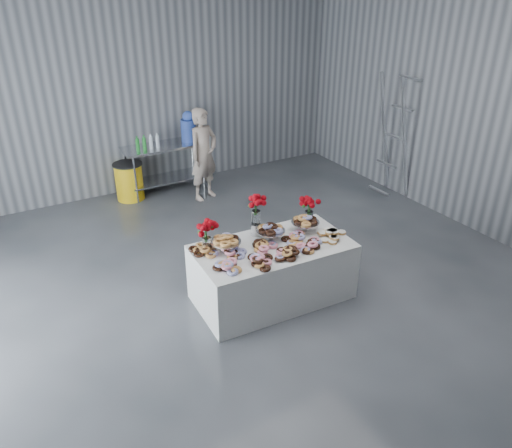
{
  "coord_description": "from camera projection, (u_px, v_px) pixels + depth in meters",
  "views": [
    {
      "loc": [
        -2.57,
        -4.22,
        3.74
      ],
      "look_at": [
        0.21,
        0.6,
        0.88
      ],
      "focal_mm": 35.0,
      "sensor_mm": 36.0,
      "label": 1
    }
  ],
  "objects": [
    {
      "name": "person",
      "position": [
        204.0,
        154.0,
        8.76
      ],
      "size": [
        0.7,
        0.57,
        1.64
      ],
      "primitive_type": "imported",
      "rotation": [
        0.0,
        0.0,
        0.35
      ],
      "color": "#CC8C93",
      "rests_on": "ground"
    },
    {
      "name": "cake_stand_right",
      "position": [
        305.0,
        221.0,
        6.3
      ],
      "size": [
        0.36,
        0.36,
        0.17
      ],
      "color": "silver",
      "rests_on": "display_table"
    },
    {
      "name": "donut_mounds",
      "position": [
        275.0,
        244.0,
        5.96
      ],
      "size": [
        1.84,
        0.88,
        0.09
      ],
      "primitive_type": null,
      "rotation": [
        0.0,
        0.0,
        -0.05
      ],
      "color": "#DDAC51",
      "rests_on": "display_table"
    },
    {
      "name": "cake_stand_left",
      "position": [
        226.0,
        240.0,
        5.85
      ],
      "size": [
        0.36,
        0.36,
        0.17
      ],
      "color": "silver",
      "rests_on": "display_table"
    },
    {
      "name": "trash_barrel",
      "position": [
        129.0,
        181.0,
        8.93
      ],
      "size": [
        0.52,
        0.52,
        0.67
      ],
      "rotation": [
        0.0,
        0.0,
        -0.4
      ],
      "color": "yellow",
      "rests_on": "ground"
    },
    {
      "name": "ground",
      "position": [
        266.0,
        311.0,
        6.1
      ],
      "size": [
        9.0,
        9.0,
        0.0
      ],
      "primitive_type": "plane",
      "color": "#34373B",
      "rests_on": "ground"
    },
    {
      "name": "cake_stand_mid",
      "position": [
        271.0,
        229.0,
        6.1
      ],
      "size": [
        0.36,
        0.36,
        0.17
      ],
      "color": "silver",
      "rests_on": "display_table"
    },
    {
      "name": "stepladder",
      "position": [
        394.0,
        136.0,
        8.72
      ],
      "size": [
        0.71,
        0.55,
        2.23
      ],
      "primitive_type": null,
      "rotation": [
        0.0,
        -0.22,
        0.0
      ],
      "color": "silver",
      "rests_on": "ground"
    },
    {
      "name": "prep_table",
      "position": [
        165.0,
        160.0,
        9.11
      ],
      "size": [
        1.5,
        0.6,
        0.9
      ],
      "color": "silver",
      "rests_on": "ground"
    },
    {
      "name": "danish_pile",
      "position": [
        332.0,
        233.0,
        6.18
      ],
      "size": [
        0.48,
        0.48,
        0.11
      ],
      "primitive_type": null,
      "color": "white",
      "rests_on": "display_table"
    },
    {
      "name": "bouquet_center",
      "position": [
        256.0,
        207.0,
        6.11
      ],
      "size": [
        0.26,
        0.26,
        0.57
      ],
      "color": "silver",
      "rests_on": "display_table"
    },
    {
      "name": "room_walls",
      "position": [
        240.0,
        95.0,
        4.82
      ],
      "size": [
        8.04,
        9.04,
        4.02
      ],
      "color": "gray",
      "rests_on": "ground"
    },
    {
      "name": "water_jug",
      "position": [
        188.0,
        128.0,
        9.09
      ],
      "size": [
        0.28,
        0.28,
        0.55
      ],
      "color": "#446BE8",
      "rests_on": "prep_table"
    },
    {
      "name": "bouquet_left",
      "position": [
        206.0,
        229.0,
        5.78
      ],
      "size": [
        0.26,
        0.26,
        0.42
      ],
      "color": "white",
      "rests_on": "display_table"
    },
    {
      "name": "bouquet_right",
      "position": [
        309.0,
        203.0,
        6.41
      ],
      "size": [
        0.26,
        0.26,
        0.42
      ],
      "color": "white",
      "rests_on": "display_table"
    },
    {
      "name": "drink_bottles",
      "position": [
        148.0,
        142.0,
        8.7
      ],
      "size": [
        0.54,
        0.08,
        0.27
      ],
      "primitive_type": null,
      "color": "#268C33",
      "rests_on": "prep_table"
    },
    {
      "name": "display_table",
      "position": [
        272.0,
        272.0,
        6.19
      ],
      "size": [
        1.94,
        1.09,
        0.75
      ],
      "primitive_type": "cube",
      "rotation": [
        0.0,
        0.0,
        -0.05
      ],
      "color": "white",
      "rests_on": "ground"
    }
  ]
}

